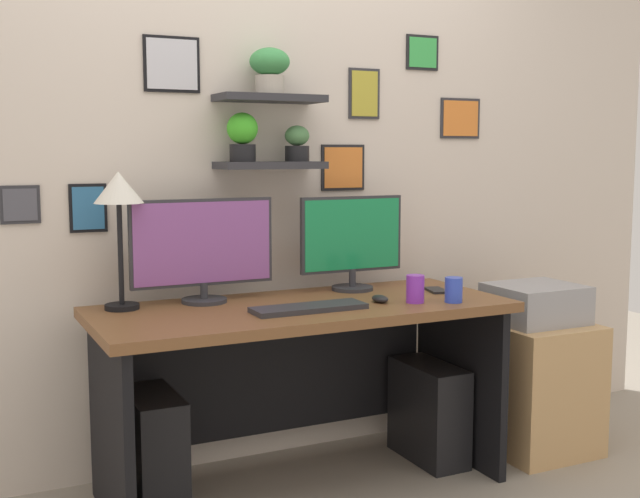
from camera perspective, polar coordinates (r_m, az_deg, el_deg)
ground_plane at (r=3.39m, az=-1.20°, el=-16.49°), size 8.00×8.00×0.00m
back_wall_assembly at (r=3.51m, az=-4.24°, el=7.05°), size 4.40×0.24×2.70m
desk at (r=3.26m, az=-1.63°, el=-7.40°), size 1.63×0.68×0.75m
monitor_left at (r=3.22m, az=-8.27°, el=0.09°), size 0.58×0.18×0.41m
monitor_right at (r=3.47m, az=2.26°, el=0.60°), size 0.48×0.18×0.40m
keyboard at (r=3.05m, az=-0.79°, el=-4.18°), size 0.44×0.14×0.02m
computer_mouse at (r=3.22m, az=4.26°, el=-3.52°), size 0.06×0.09×0.03m
desk_lamp at (r=3.11m, az=-14.01°, el=3.47°), size 0.19×0.19×0.52m
cell_phone at (r=3.50m, az=8.21°, el=-2.89°), size 0.10×0.15×0.01m
pen_cup at (r=3.25m, az=9.41°, el=-2.86°), size 0.07×0.07×0.10m
water_cup at (r=3.22m, az=6.73°, el=-2.81°), size 0.07×0.07×0.11m
drawer_cabinet at (r=3.84m, az=14.78°, el=-9.27°), size 0.44×0.50×0.58m
printer at (r=3.75m, az=14.96°, el=-3.73°), size 0.38×0.34×0.17m
computer_tower_left at (r=3.22m, az=-11.70°, el=-13.68°), size 0.18×0.40×0.44m
computer_tower_right at (r=3.64m, az=7.67°, el=-11.31°), size 0.18×0.40×0.43m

